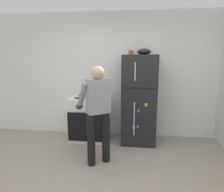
% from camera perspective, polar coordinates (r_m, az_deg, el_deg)
% --- Properties ---
extents(ground, '(8.00, 8.00, 0.00)m').
position_cam_1_polar(ground, '(2.93, -2.51, -24.69)').
color(ground, '#9E9384').
extents(kitchen_wall_back, '(6.00, 0.10, 2.70)m').
position_cam_1_polar(kitchen_wall_back, '(4.34, 1.40, 6.05)').
color(kitchen_wall_back, white).
rests_on(kitchen_wall_back, ground).
extents(refrigerator, '(0.68, 0.72, 1.79)m').
position_cam_1_polar(refrigerator, '(4.01, 7.82, -1.02)').
color(refrigerator, black).
rests_on(refrigerator, ground).
extents(stove_range, '(0.76, 0.67, 0.93)m').
position_cam_1_polar(stove_range, '(4.22, -6.72, -6.50)').
color(stove_range, white).
rests_on(stove_range, ground).
extents(person_cook, '(0.64, 0.68, 1.60)m').
position_cam_1_polar(person_cook, '(3.11, -4.30, -3.18)').
color(person_cook, black).
rests_on(person_cook, ground).
extents(red_pot, '(0.37, 0.27, 0.11)m').
position_cam_1_polar(red_pot, '(4.02, -4.79, 0.38)').
color(red_pot, '#19479E').
rests_on(red_pot, stove_range).
extents(coffee_mug, '(0.11, 0.08, 0.10)m').
position_cam_1_polar(coffee_mug, '(3.99, 5.53, 12.55)').
color(coffee_mug, '#B24C1E').
rests_on(coffee_mug, refrigerator).
extents(mixing_bowl, '(0.27, 0.27, 0.12)m').
position_cam_1_polar(mixing_bowl, '(3.94, 9.36, 12.69)').
color(mixing_bowl, black).
rests_on(mixing_bowl, refrigerator).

